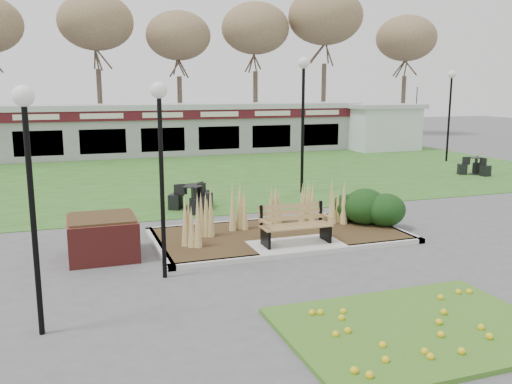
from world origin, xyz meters
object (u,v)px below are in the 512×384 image
object	(u,v)px
park_bench	(295,224)
food_pavilion	(159,129)
bistro_set_c	(192,202)
brick_planter	(103,237)
service_hut	(381,126)
lamp_post_mid_left	(160,137)
bistro_set_d	(475,169)
lamp_post_mid_right	(303,95)
patio_umbrella	(415,121)
lamp_post_far_right	(451,96)
bistro_set_b	(194,199)
lamp_post_near_left	(28,157)

from	to	relation	value
park_bench	food_pavilion	world-z (taller)	food_pavilion
park_bench	bistro_set_c	distance (m)	4.97
park_bench	brick_planter	xyz separation A→B (m)	(-4.40, 0.75, -0.11)
service_hut	food_pavilion	bearing A→B (deg)	171.73
park_bench	bistro_set_c	bearing A→B (deg)	106.81
lamp_post_mid_left	bistro_set_c	world-z (taller)	lamp_post_mid_left
brick_planter	lamp_post_mid_left	distance (m)	3.17
service_hut	park_bench	bearing A→B (deg)	-127.25
brick_planter	bistro_set_c	bearing A→B (deg)	53.46
bistro_set_d	lamp_post_mid_right	bearing A→B (deg)	-171.48
lamp_post_mid_left	patio_umbrella	xyz separation A→B (m)	(19.31, 18.80, -1.10)
lamp_post_mid_right	lamp_post_far_right	bearing A→B (deg)	26.99
brick_planter	patio_umbrella	world-z (taller)	patio_umbrella
food_pavilion	lamp_post_far_right	xyz separation A→B (m)	(13.76, -7.94, 1.93)
lamp_post_mid_right	bistro_set_b	size ratio (longest dim) A/B	3.68
patio_umbrella	lamp_post_mid_right	bearing A→B (deg)	-138.61
lamp_post_mid_right	patio_umbrella	distance (m)	17.41
park_bench	bistro_set_b	bearing A→B (deg)	103.54
service_hut	patio_umbrella	bearing A→B (deg)	0.00
lamp_post_far_right	bistro_set_c	xyz separation A→B (m)	(-15.19, -7.02, -3.13)
brick_planter	food_pavilion	xyz separation A→B (m)	(4.40, 18.96, 1.00)
food_pavilion	bistro_set_b	distance (m)	14.59
food_pavilion	bistro_set_c	xyz separation A→B (m)	(-1.44, -14.96, -1.20)
lamp_post_mid_left	lamp_post_mid_right	distance (m)	9.72
food_pavilion	patio_umbrella	xyz separation A→B (m)	(16.00, -1.96, 0.27)
service_hut	bistro_set_c	size ratio (longest dim) A/B	3.01
park_bench	bistro_set_b	xyz separation A→B (m)	(-1.26, 5.23, -0.33)
lamp_post_mid_left	service_hut	bearing A→B (deg)	48.19
brick_planter	bistro_set_d	distance (m)	17.79
lamp_post_near_left	patio_umbrella	bearing A→B (deg)	43.86
service_hut	bistro_set_c	world-z (taller)	service_hut
lamp_post_far_right	bistro_set_b	world-z (taller)	lamp_post_far_right
food_pavilion	lamp_post_mid_left	world-z (taller)	lamp_post_mid_left
lamp_post_near_left	lamp_post_mid_left	distance (m)	2.99
park_bench	lamp_post_near_left	xyz separation A→B (m)	(-5.58, -2.99, 2.21)
park_bench	lamp_post_mid_left	distance (m)	4.15
bistro_set_b	lamp_post_mid_right	bearing A→B (deg)	14.13
bistro_set_c	bistro_set_d	world-z (taller)	bistro_set_c
lamp_post_mid_right	lamp_post_far_right	world-z (taller)	lamp_post_mid_right
lamp_post_far_right	bistro_set_d	world-z (taller)	lamp_post_far_right
lamp_post_near_left	bistro_set_b	world-z (taller)	lamp_post_near_left
service_hut	lamp_post_near_left	world-z (taller)	lamp_post_near_left
lamp_post_mid_right	bistro_set_b	distance (m)	5.49
lamp_post_near_left	lamp_post_mid_right	size ratio (longest dim) A/B	0.79
park_bench	bistro_set_d	bearing A→B (deg)	32.50
bistro_set_d	park_bench	bearing A→B (deg)	-147.50
lamp_post_mid_right	bistro_set_d	distance (m)	9.66
brick_planter	bistro_set_c	xyz separation A→B (m)	(2.96, 4.00, -0.20)
service_hut	bistro_set_d	distance (m)	10.28
lamp_post_far_right	bistro_set_d	bearing A→B (deg)	-113.07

